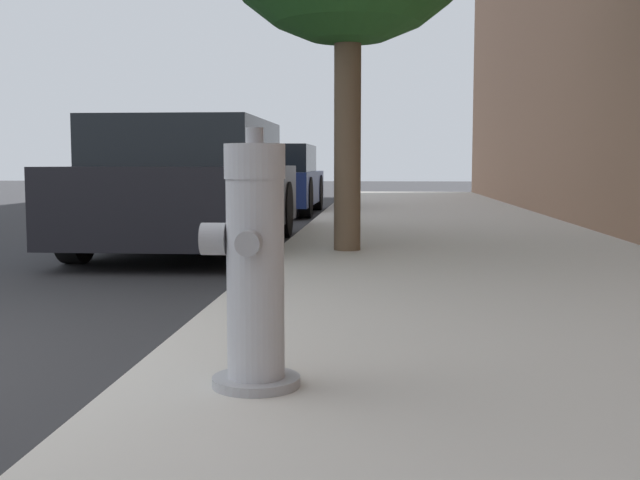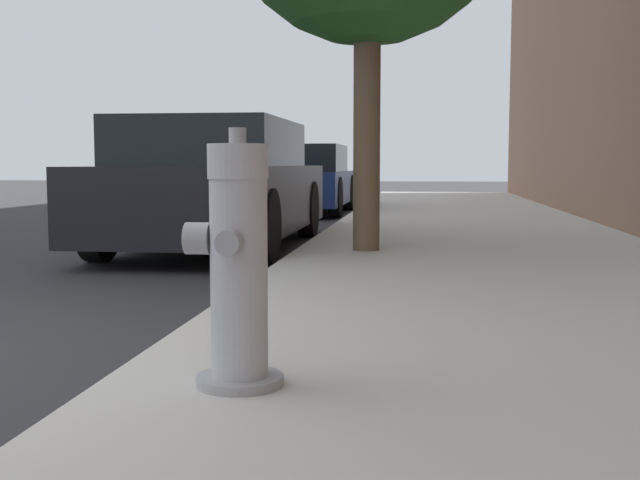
{
  "view_description": "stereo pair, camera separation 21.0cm",
  "coord_description": "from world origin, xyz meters",
  "views": [
    {
      "loc": [
        2.77,
        -3.15,
        0.94
      ],
      "look_at": [
        2.46,
        0.88,
        0.56
      ],
      "focal_mm": 45.0,
      "sensor_mm": 36.0,
      "label": 1
    },
    {
      "loc": [
        2.98,
        -3.13,
        0.94
      ],
      "look_at": [
        2.46,
        0.88,
        0.56
      ],
      "focal_mm": 45.0,
      "sensor_mm": 36.0,
      "label": 2
    }
  ],
  "objects": [
    {
      "name": "sidewalk_slab",
      "position": [
        3.56,
        0.0,
        0.07
      ],
      "size": [
        3.55,
        40.0,
        0.14
      ],
      "color": "beige",
      "rests_on": "ground_plane"
    },
    {
      "name": "fire_hydrant",
      "position": [
        2.31,
        -0.32,
        0.57
      ],
      "size": [
        0.36,
        0.36,
        0.93
      ],
      "color": "#97979C",
      "rests_on": "sidewalk_slab"
    },
    {
      "name": "parked_car_near",
      "position": [
        0.69,
        5.59,
        0.7
      ],
      "size": [
        1.83,
        4.59,
        1.41
      ],
      "color": "black",
      "rests_on": "ground_plane"
    },
    {
      "name": "parked_car_mid",
      "position": [
        0.65,
        11.87,
        0.64
      ],
      "size": [
        1.82,
        3.87,
        1.29
      ],
      "color": "navy",
      "rests_on": "ground_plane"
    }
  ]
}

